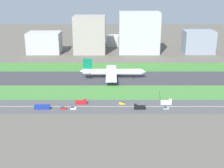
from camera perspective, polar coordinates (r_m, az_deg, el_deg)
ground_plane at (r=304.16m, az=-0.06°, el=1.10°), size 800.00×800.00×0.00m
runway at (r=304.15m, az=-0.06°, el=1.11°), size 280.00×46.00×0.10m
grass_median_north at (r=343.50m, az=-0.08°, el=3.15°), size 280.00×36.00×0.10m
grass_median_south at (r=265.29m, az=-0.04°, el=-1.53°), size 280.00×36.00×0.10m
highway at (r=235.47m, az=-0.01°, el=-4.19°), size 280.00×28.00×0.10m
highway_centerline at (r=235.45m, az=-0.01°, el=-4.18°), size 266.00×0.50×0.01m
airliner at (r=302.36m, az=-0.29°, el=2.23°), size 65.00×56.00×19.70m
car_4 at (r=234.01m, az=9.73°, el=-4.39°), size 4.40×1.80×2.00m
car_1 at (r=233.41m, az=-9.25°, el=-4.42°), size 4.40×1.80×2.00m
truck_1 at (r=240.66m, az=-5.88°, el=-3.36°), size 8.40×2.50×4.00m
car_5 at (r=232.34m, az=-7.39°, el=-4.44°), size 4.40×1.80×2.00m
car_0 at (r=239.90m, az=1.70°, el=-3.53°), size 4.40×1.80×2.00m
bus_0 at (r=235.96m, az=-12.95°, el=-4.17°), size 11.60×2.50×3.50m
truck_0 at (r=231.13m, az=4.87°, el=-4.27°), size 8.40×2.50×4.00m
truck_2 at (r=243.18m, az=9.81°, el=-3.31°), size 8.40×2.50×4.00m
traffic_light at (r=248.91m, az=8.58°, el=-2.08°), size 0.36×0.50×7.20m
terminal_building at (r=421.17m, az=-12.56°, el=7.47°), size 42.72×31.64×27.20m
hangar_building at (r=410.81m, az=-4.36°, el=9.08°), size 40.80×33.38×48.29m
office_tower at (r=410.90m, az=4.79°, el=9.42°), size 52.33×31.81×53.26m
cargo_warehouse at (r=426.97m, az=15.44°, el=7.53°), size 39.26×28.85×29.33m
fuel_tank_west at (r=457.71m, az=-3.67°, el=7.99°), size 19.53×19.53×15.78m
fuel_tank_centre at (r=456.94m, az=0.12°, el=7.98°), size 22.10×22.10×15.32m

